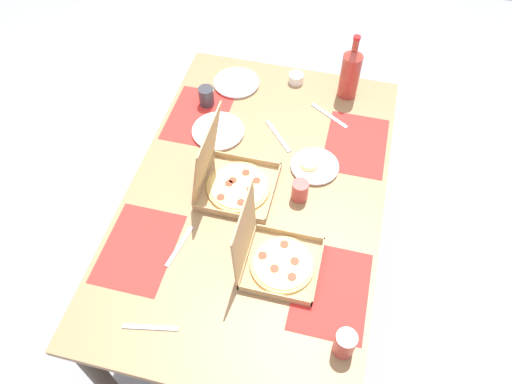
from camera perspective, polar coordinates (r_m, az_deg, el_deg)
The scene contains 20 objects.
ground_plane at distance 2.65m, azimuth 0.00°, elevation -9.72°, with size 6.00×6.00×0.00m, color gray.
dining_table at distance 2.10m, azimuth 0.00°, elevation -1.60°, with size 1.61×1.02×0.74m.
placemat_near_left at distance 1.81m, azimuth 8.56°, elevation -11.10°, with size 0.36×0.26×0.00m, color red.
placemat_near_right at distance 2.24m, azimuth 11.36°, elevation 5.41°, with size 0.36×0.26×0.00m, color red.
placemat_far_left at distance 1.93m, azimuth -13.24°, elevation -6.26°, with size 0.36×0.26×0.00m, color red.
placemat_far_right at distance 2.33m, azimuth -6.60°, elevation 8.64°, with size 0.36×0.26×0.00m, color red.
pizza_box_center at distance 2.00m, azimuth -2.83°, elevation 1.39°, with size 0.29×0.30×0.33m.
pizza_box_corner_left at distance 1.80m, azimuth 2.08°, elevation -7.52°, with size 0.27×0.28×0.30m.
plate_near_left at distance 2.11m, azimuth 6.66°, elevation 2.95°, with size 0.20×0.20×0.03m.
plate_middle at distance 2.47m, azimuth -2.24°, elevation 12.35°, with size 0.22×0.22×0.02m.
plate_near_right at distance 2.24m, azimuth -4.34°, elevation 6.94°, with size 0.23×0.23×0.02m.
soda_bottle at distance 2.38m, azimuth 10.75°, elevation 13.32°, with size 0.09×0.09×0.32m.
cup_clear_right at distance 2.35m, azimuth -5.69°, elevation 10.83°, with size 0.07×0.07×0.09m, color #333338.
cup_spare at distance 1.98m, azimuth 5.05°, elevation 0.16°, with size 0.07×0.07×0.09m, color #BF4742.
cup_red at distance 1.69m, azimuth 10.11°, elevation -16.69°, with size 0.07×0.07×0.11m, color #BF4742.
condiment_bowl at distance 2.48m, azimuth 4.61°, elevation 12.84°, with size 0.07×0.07×0.05m, color white.
fork_by_near_right at distance 1.90m, azimuth -8.72°, elevation -6.13°, with size 0.19×0.02×0.01m, color #B7B7BC.
knife_by_near_left at distance 2.22m, azimuth 2.54°, elevation 6.42°, with size 0.21×0.02×0.01m, color #B7B7BC.
knife_by_far_right at distance 2.34m, azimuth 8.38°, elevation 8.63°, with size 0.21×0.02×0.01m, color #B7B7BC.
fork_by_far_left at distance 1.77m, azimuth -12.00°, elevation -14.90°, with size 0.19×0.02×0.01m, color #B7B7BC.
Camera 1 is at (-1.18, -0.29, 2.36)m, focal length 34.99 mm.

